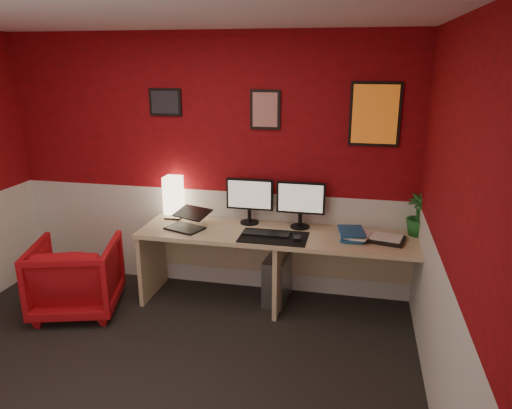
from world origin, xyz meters
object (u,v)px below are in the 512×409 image
desk (280,270)px  laptop (184,218)px  potted_plant (419,215)px  pc_tower (278,278)px  monitor_left (249,194)px  armchair (76,276)px  monitor_right (301,198)px  shoji_lamp (174,198)px  zen_tray (384,239)px

desk → laptop: (-0.89, -0.08, 0.47)m
potted_plant → pc_tower: (-1.24, -0.09, -0.69)m
pc_tower → laptop: bearing=-161.9°
monitor_left → armchair: (-1.47, -0.69, -0.68)m
monitor_left → armchair: 1.76m
laptop → monitor_left: size_ratio=0.57×
monitor_left → monitor_right: 0.49m
shoji_lamp → monitor_left: bearing=-0.4°
monitor_right → potted_plant: size_ratio=1.54×
monitor_right → armchair: (-1.96, -0.66, -0.68)m
monitor_left → pc_tower: (0.30, -0.09, -0.80)m
monitor_right → pc_tower: monitor_right is taller
laptop → monitor_left: monitor_left is taller
armchair → laptop: bearing=-173.3°
laptop → desk: bearing=25.5°
zen_tray → armchair: zen_tray is taller
desk → shoji_lamp: bearing=168.6°
shoji_lamp → laptop: size_ratio=1.21×
desk → armchair: (-1.81, -0.47, -0.03)m
desk → zen_tray: (0.91, 0.00, 0.38)m
pc_tower → desk: bearing=-67.2°
desk → monitor_right: size_ratio=4.48×
laptop → pc_tower: size_ratio=0.73×
zen_tray → monitor_left: bearing=170.3°
desk → potted_plant: bearing=10.1°
shoji_lamp → monitor_right: (1.26, -0.03, 0.09)m
shoji_lamp → laptop: (0.22, -0.30, -0.09)m
desk → pc_tower: (-0.04, 0.12, -0.14)m
desk → laptop: size_ratio=7.88×
desk → potted_plant: size_ratio=6.90×
monitor_left → potted_plant: bearing=-0.1°
monitor_left → pc_tower: size_ratio=1.29×
laptop → zen_tray: bearing=23.1°
laptop → zen_tray: size_ratio=0.94×
laptop → monitor_right: (1.04, 0.27, 0.18)m
potted_plant → zen_tray: bearing=-144.6°
monitor_left → shoji_lamp: bearing=179.6°
shoji_lamp → zen_tray: size_ratio=1.14×
shoji_lamp → zen_tray: bearing=-6.2°
desk → zen_tray: size_ratio=7.43×
desk → potted_plant: 1.34m
shoji_lamp → armchair: bearing=-135.5°
laptop → pc_tower: (0.85, 0.20, -0.61)m
desk → armchair: desk is taller
monitor_left → zen_tray: 1.29m
monitor_right → desk: bearing=-128.0°
zen_tray → shoji_lamp: bearing=173.8°
zen_tray → desk: bearing=-179.7°
desk → monitor_left: size_ratio=4.48×
zen_tray → armchair: size_ratio=0.47×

